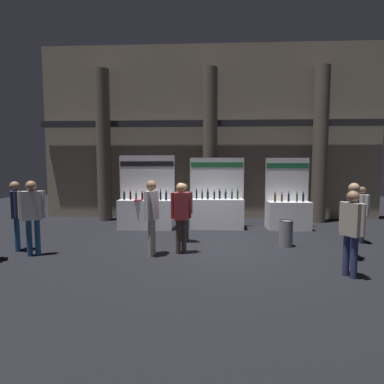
% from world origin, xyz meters
% --- Properties ---
extents(ground_plane, '(27.46, 27.46, 0.00)m').
position_xyz_m(ground_plane, '(0.00, 0.00, 0.00)').
color(ground_plane, black).
extents(hall_colonnade, '(13.73, 1.20, 7.00)m').
position_xyz_m(hall_colonnade, '(0.00, 4.41, 3.41)').
color(hall_colonnade, gray).
rests_on(hall_colonnade, ground_plane).
extents(exhibitor_booth_0, '(1.93, 0.72, 2.53)m').
position_xyz_m(exhibitor_booth_0, '(-2.22, 2.21, 0.62)').
color(exhibitor_booth_0, white).
rests_on(exhibitor_booth_0, ground_plane).
extents(exhibitor_booth_1, '(1.89, 0.66, 2.45)m').
position_xyz_m(exhibitor_booth_1, '(0.23, 2.38, 0.62)').
color(exhibitor_booth_1, white).
rests_on(exhibitor_booth_1, ground_plane).
extents(exhibitor_booth_2, '(1.48, 0.66, 2.44)m').
position_xyz_m(exhibitor_booth_2, '(2.67, 2.37, 0.60)').
color(exhibitor_booth_2, white).
rests_on(exhibitor_booth_2, ground_plane).
extents(trash_bin, '(0.36, 0.36, 0.71)m').
position_xyz_m(trash_bin, '(2.00, 0.13, 0.35)').
color(trash_bin, slate).
rests_on(trash_bin, ground_plane).
extents(visitor_0, '(0.51, 0.38, 1.67)m').
position_xyz_m(visitor_0, '(-0.78, 0.46, 0.99)').
color(visitor_0, '#23232D').
rests_on(visitor_0, ground_plane).
extents(visitor_1, '(0.35, 0.48, 1.69)m').
position_xyz_m(visitor_1, '(2.66, -2.09, 1.00)').
color(visitor_1, navy).
rests_on(visitor_1, ground_plane).
extents(visitor_4, '(0.24, 0.57, 1.59)m').
position_xyz_m(visitor_4, '(4.21, 0.63, 0.93)').
color(visitor_4, '#23232D').
rests_on(visitor_4, ground_plane).
extents(visitor_5, '(0.55, 0.36, 1.82)m').
position_xyz_m(visitor_5, '(-4.31, -1.01, 1.09)').
color(visitor_5, navy).
rests_on(visitor_5, ground_plane).
extents(visitor_6, '(0.35, 0.44, 1.78)m').
position_xyz_m(visitor_6, '(3.21, -0.99, 1.05)').
color(visitor_6, navy).
rests_on(visitor_6, ground_plane).
extents(visitor_7, '(0.50, 0.32, 1.75)m').
position_xyz_m(visitor_7, '(-0.77, -0.65, 1.05)').
color(visitor_7, '#47382D').
rests_on(visitor_7, ground_plane).
extents(visitor_8, '(0.31, 0.52, 1.82)m').
position_xyz_m(visitor_8, '(-1.46, -0.86, 1.10)').
color(visitor_8, '#ADA393').
rests_on(visitor_8, ground_plane).
extents(visitor_9, '(0.37, 0.43, 1.78)m').
position_xyz_m(visitor_9, '(-4.96, -0.63, 1.05)').
color(visitor_9, navy).
rests_on(visitor_9, ground_plane).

